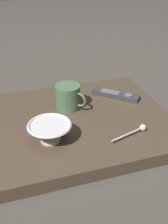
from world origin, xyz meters
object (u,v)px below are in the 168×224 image
at_px(cereal_bowl, 50,131).
at_px(tv_remote_near, 116,95).
at_px(coffee_mug, 68,97).
at_px(teaspoon, 139,129).

distance_m(cereal_bowl, tv_remote_near, 0.37).
bearing_deg(cereal_bowl, tv_remote_near, -146.48).
bearing_deg(coffee_mug, teaspoon, 128.20).
relative_size(cereal_bowl, teaspoon, 0.99).
bearing_deg(coffee_mug, tv_remote_near, -172.89).
distance_m(teaspoon, tv_remote_near, 0.25).
bearing_deg(tv_remote_near, coffee_mug, 7.11).
bearing_deg(coffee_mug, cereal_bowl, 59.45).
distance_m(coffee_mug, tv_remote_near, 0.21).
bearing_deg(tv_remote_near, cereal_bowl, 33.52).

